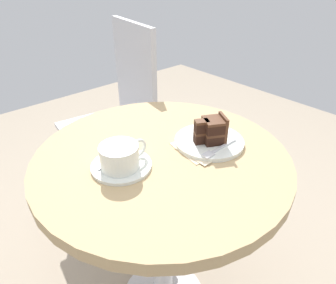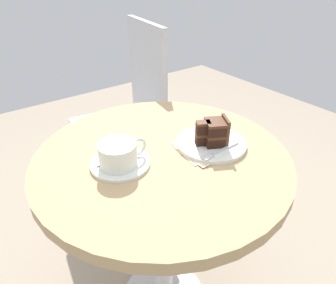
{
  "view_description": "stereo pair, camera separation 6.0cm",
  "coord_description": "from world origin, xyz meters",
  "views": [
    {
      "loc": [
        -0.45,
        -0.53,
        1.16
      ],
      "look_at": [
        0.01,
        -0.01,
        0.74
      ],
      "focal_mm": 32.0,
      "sensor_mm": 36.0,
      "label": 1
    },
    {
      "loc": [
        -0.4,
        -0.57,
        1.16
      ],
      "look_at": [
        0.01,
        -0.01,
        0.74
      ],
      "focal_mm": 32.0,
      "sensor_mm": 36.0,
      "label": 2
    }
  ],
  "objects": [
    {
      "name": "napkin",
      "position": [
        0.1,
        -0.06,
        0.7
      ],
      "size": [
        0.15,
        0.15,
        0.0
      ],
      "rotation": [
        0.0,
        0.0,
        4.56
      ],
      "color": "beige",
      "rests_on": "cafe_table"
    },
    {
      "name": "teaspoon",
      "position": [
        -0.12,
        0.07,
        0.71
      ],
      "size": [
        0.1,
        0.06,
        0.0
      ],
      "rotation": [
        0.0,
        0.0,
        0.47
      ],
      "color": "silver",
      "rests_on": "saucer"
    },
    {
      "name": "fork",
      "position": [
        0.11,
        -0.1,
        0.71
      ],
      "size": [
        0.13,
        0.02,
        0.0
      ],
      "rotation": [
        0.0,
        0.0,
        3.15
      ],
      "color": "silver",
      "rests_on": "cake_plate"
    },
    {
      "name": "saucer",
      "position": [
        -0.12,
        0.02,
        0.7
      ],
      "size": [
        0.16,
        0.16,
        0.01
      ],
      "color": "silver",
      "rests_on": "cafe_table"
    },
    {
      "name": "cafe_chair",
      "position": [
        0.25,
        0.6,
        0.55
      ],
      "size": [
        0.43,
        0.43,
        0.93
      ],
      "rotation": [
        0.0,
        0.0,
        4.56
      ],
      "color": "#BCBCC1",
      "rests_on": "ground"
    },
    {
      "name": "cafe_table",
      "position": [
        0.0,
        0.0,
        0.58
      ],
      "size": [
        0.71,
        0.71,
        0.7
      ],
      "color": "tan",
      "rests_on": "ground"
    },
    {
      "name": "cake_slice",
      "position": [
        0.14,
        -0.06,
        0.74
      ],
      "size": [
        0.1,
        0.08,
        0.08
      ],
      "rotation": [
        0.0,
        0.0,
        2.64
      ],
      "color": "black",
      "rests_on": "cake_plate"
    },
    {
      "name": "cake_plate",
      "position": [
        0.14,
        -0.05,
        0.7
      ],
      "size": [
        0.2,
        0.2,
        0.01
      ],
      "color": "silver",
      "rests_on": "cafe_table"
    },
    {
      "name": "coffee_cup",
      "position": [
        -0.12,
        0.02,
        0.74
      ],
      "size": [
        0.13,
        0.1,
        0.06
      ],
      "color": "silver",
      "rests_on": "saucer"
    }
  ]
}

